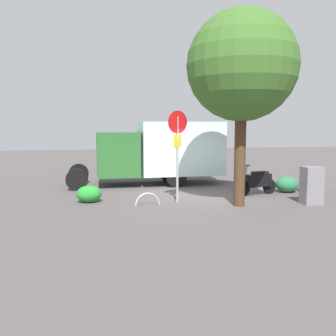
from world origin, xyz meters
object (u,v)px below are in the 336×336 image
(street_tree, at_px, (242,67))
(utility_cabinet, at_px, (312,185))
(stop_sign, at_px, (178,142))
(bike_rack_hoop, at_px, (148,205))
(motorcycle, at_px, (257,181))
(box_truck_near, at_px, (159,150))

(street_tree, relative_size, utility_cabinet, 4.97)
(stop_sign, distance_m, bike_rack_hoop, 2.35)
(street_tree, bearing_deg, motorcycle, -131.10)
(stop_sign, bearing_deg, bike_rack_hoop, 11.68)
(motorcycle, distance_m, street_tree, 4.52)
(stop_sign, bearing_deg, street_tree, 154.38)
(box_truck_near, height_order, motorcycle, box_truck_near)
(box_truck_near, bearing_deg, motorcycle, 133.37)
(motorcycle, xyz_separation_m, stop_sign, (3.31, 0.76, 1.56))
(motorcycle, relative_size, stop_sign, 0.57)
(motorcycle, distance_m, bike_rack_hoop, 4.51)
(utility_cabinet, bearing_deg, box_truck_near, -51.40)
(motorcycle, relative_size, street_tree, 0.28)
(motorcycle, distance_m, stop_sign, 3.74)
(motorcycle, xyz_separation_m, utility_cabinet, (-1.03, 1.91, 0.11))
(box_truck_near, height_order, bike_rack_hoop, box_truck_near)
(box_truck_near, height_order, utility_cabinet, box_truck_near)
(utility_cabinet, xyz_separation_m, bike_rack_hoop, (5.41, -0.93, -0.63))
(bike_rack_hoop, bearing_deg, stop_sign, -168.32)
(box_truck_near, relative_size, bike_rack_hoop, 8.04)
(stop_sign, relative_size, street_tree, 0.50)
(box_truck_near, relative_size, stop_sign, 2.19)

